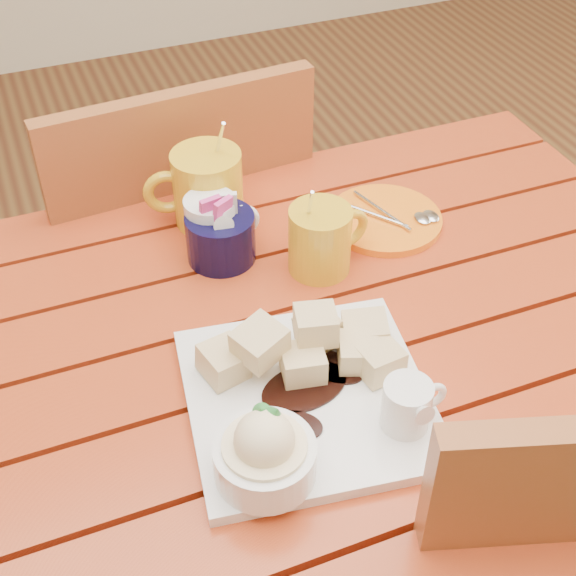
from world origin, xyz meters
name	(u,v)px	position (x,y,z in m)	size (l,w,h in m)	color
table	(275,404)	(0.00, 0.00, 0.64)	(1.20, 0.79, 0.75)	maroon
dessert_plate	(304,401)	(-0.01, -0.12, 0.78)	(0.31, 0.31, 0.11)	white
coffee_mug_left	(205,187)	(0.00, 0.28, 0.81)	(0.14, 0.10, 0.17)	gold
coffee_mug_right	(322,238)	(0.11, 0.12, 0.80)	(0.12, 0.08, 0.14)	gold
cream_pitcher	(213,224)	(-0.01, 0.21, 0.80)	(0.10, 0.09, 0.09)	white
sugar_caddy	(221,236)	(0.00, 0.19, 0.79)	(0.10, 0.10, 0.10)	black
orange_saucer	(385,219)	(0.24, 0.18, 0.76)	(0.17, 0.17, 0.02)	orange
chair_far	(176,263)	(-0.01, 0.49, 0.51)	(0.46, 0.46, 0.91)	brown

